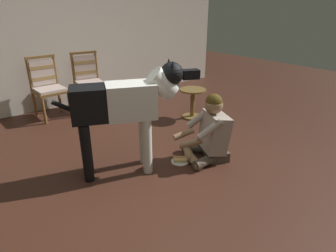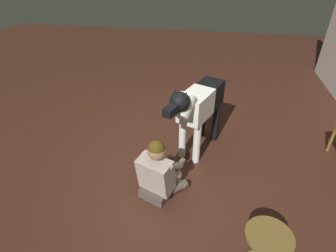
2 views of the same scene
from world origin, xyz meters
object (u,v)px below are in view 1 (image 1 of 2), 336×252
at_px(hot_dog_on_plate, 180,160).
at_px(round_side_table, 192,101).
at_px(dining_chair_left_of_pair, 47,84).
at_px(large_dog, 126,104).
at_px(dining_chair_right_of_pair, 88,78).
at_px(person_sitting_on_floor, 210,133).

distance_m(hot_dog_on_plate, round_side_table, 1.51).
height_order(dining_chair_left_of_pair, large_dog, large_dog).
distance_m(large_dog, hot_dog_on_plate, 0.96).
distance_m(dining_chair_right_of_pair, round_side_table, 1.89).
height_order(person_sitting_on_floor, hot_dog_on_plate, person_sitting_on_floor).
distance_m(person_sitting_on_floor, large_dog, 1.06).
distance_m(dining_chair_left_of_pair, person_sitting_on_floor, 2.86).
xyz_separation_m(dining_chair_left_of_pair, round_side_table, (1.81, -1.51, -0.25)).
distance_m(dining_chair_right_of_pair, large_dog, 2.35).
bearing_deg(round_side_table, dining_chair_right_of_pair, 126.20).
bearing_deg(dining_chair_left_of_pair, person_sitting_on_floor, -68.66).
height_order(dining_chair_right_of_pair, large_dog, large_dog).
distance_m(dining_chair_left_of_pair, dining_chair_right_of_pair, 0.70).
bearing_deg(person_sitting_on_floor, dining_chair_right_of_pair, 97.23).
bearing_deg(person_sitting_on_floor, large_dog, 157.07).
bearing_deg(dining_chair_right_of_pair, hot_dog_on_plate, -89.91).
relative_size(hot_dog_on_plate, round_side_table, 0.44).
bearing_deg(round_side_table, person_sitting_on_floor, -124.09).
distance_m(large_dog, round_side_table, 1.89).
height_order(large_dog, hot_dog_on_plate, large_dog).
relative_size(dining_chair_left_of_pair, large_dog, 0.69).
relative_size(dining_chair_left_of_pair, dining_chair_right_of_pair, 1.00).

